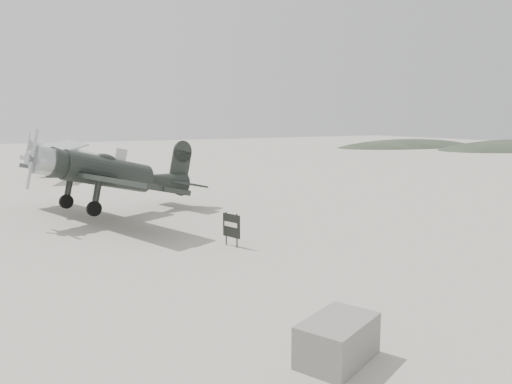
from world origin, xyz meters
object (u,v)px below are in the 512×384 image
Objects in this scene: sign_board at (231,226)px; equipment_block at (337,340)px; highwing_monoplane at (73,152)px; lowwing_monoplane at (115,174)px.

equipment_block is at bearing -120.09° from sign_board.
equipment_block is at bearing -70.89° from highwing_monoplane.
highwing_monoplane is at bearing 88.60° from equipment_block.
equipment_block is 1.35× the size of sign_board.
highwing_monoplane reaches higher than equipment_block.
lowwing_monoplane is 7.08× the size of equipment_block.
sign_board is at bearing 76.78° from equipment_block.
lowwing_monoplane is 8.12m from sign_board.
highwing_monoplane is at bearing 69.57° from lowwing_monoplane.
lowwing_monoplane reaches higher than highwing_monoplane.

